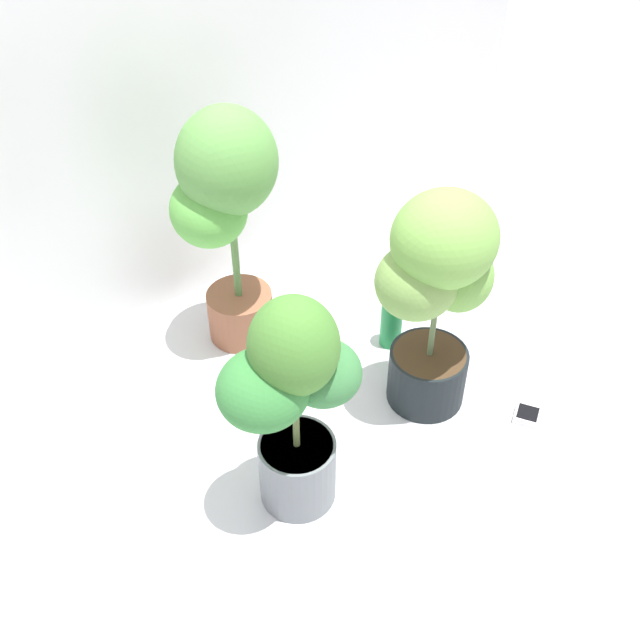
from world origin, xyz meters
TOP-DOWN VIEW (x-y plane):
  - ground_plane at (0.00, 0.00)m, footprint 8.00×8.00m
  - mylar_back_wall at (0.00, 0.86)m, footprint 3.20×0.01m
  - potted_plant_back_center at (-0.05, 0.54)m, footprint 0.39×0.34m
  - potted_plant_front_left at (-0.30, -0.14)m, footprint 0.42×0.32m
  - potted_plant_front_right at (0.26, -0.09)m, footprint 0.41×0.36m
  - hygrometer_box at (0.45, -0.37)m, footprint 0.11×0.11m
  - nutrient_bottle at (0.35, 0.16)m, footprint 0.08×0.08m

SIDE VIEW (x-z plane):
  - ground_plane at x=0.00m, z-range 0.00..0.00m
  - hygrometer_box at x=0.45m, z-range 0.00..0.03m
  - nutrient_bottle at x=0.35m, z-range -0.01..0.22m
  - potted_plant_front_left at x=-0.30m, z-range 0.06..0.78m
  - potted_plant_front_right at x=0.26m, z-range 0.08..0.85m
  - potted_plant_back_center at x=-0.05m, z-range 0.12..0.98m
  - mylar_back_wall at x=0.00m, z-range 0.00..2.00m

